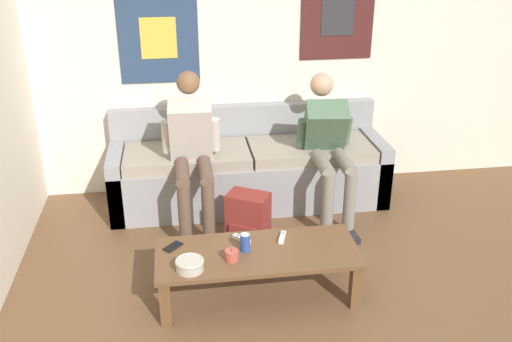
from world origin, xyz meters
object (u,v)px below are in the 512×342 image
at_px(coffee_table, 258,258).
at_px(backpack, 248,221).
at_px(pillar_candle, 232,255).
at_px(person_seated_teen, 328,142).
at_px(game_controller_near_right, 241,239).
at_px(game_controller_near_left, 282,237).
at_px(cell_phone, 173,247).
at_px(couch, 248,169).
at_px(person_seated_adult, 192,148).
at_px(ceramic_bowl, 190,264).
at_px(drink_can_blue, 245,242).

relative_size(coffee_table, backpack, 3.06).
bearing_deg(pillar_candle, person_seated_teen, 51.46).
relative_size(person_seated_teen, game_controller_near_right, 8.64).
bearing_deg(game_controller_near_left, pillar_candle, -150.37).
bearing_deg(cell_phone, couch, 62.23).
bearing_deg(coffee_table, couch, 84.74).
distance_m(pillar_candle, game_controller_near_left, 0.43).
relative_size(coffee_table, cell_phone, 9.27).
xyz_separation_m(person_seated_adult, pillar_candle, (0.19, -1.13, -0.30)).
bearing_deg(person_seated_teen, cell_phone, -143.59).
bearing_deg(backpack, cell_phone, -137.83).
xyz_separation_m(person_seated_adult, game_controller_near_left, (0.56, -0.92, -0.33)).
relative_size(ceramic_bowl, drink_can_blue, 1.46).
bearing_deg(game_controller_near_left, person_seated_adult, 121.24).
relative_size(couch, drink_can_blue, 19.32).
xyz_separation_m(couch, person_seated_adult, (-0.50, -0.37, 0.39)).
relative_size(backpack, ceramic_bowl, 2.43).
relative_size(person_seated_adult, game_controller_near_left, 8.45).
relative_size(person_seated_adult, drink_can_blue, 10.03).
xyz_separation_m(pillar_candle, game_controller_near_right, (0.09, 0.23, -0.02)).
bearing_deg(person_seated_adult, backpack, -46.09).
distance_m(person_seated_teen, cell_phone, 1.65).
bearing_deg(person_seated_teen, coffee_table, -124.65).
bearing_deg(drink_can_blue, game_controller_near_right, 93.80).
height_order(couch, game_controller_near_right, couch).
xyz_separation_m(coffee_table, backpack, (0.02, 0.65, -0.08)).
xyz_separation_m(drink_can_blue, game_controller_near_left, (0.27, 0.11, -0.05)).
relative_size(person_seated_adult, pillar_candle, 14.08).
xyz_separation_m(ceramic_bowl, game_controller_near_right, (0.36, 0.30, -0.03)).
distance_m(couch, game_controller_near_right, 1.30).
bearing_deg(game_controller_near_right, cell_phone, -177.45).
bearing_deg(game_controller_near_left, couch, 92.61).
bearing_deg(couch, drink_can_blue, -98.54).
height_order(backpack, pillar_candle, backpack).
bearing_deg(backpack, drink_can_blue, -99.06).
distance_m(person_seated_teen, game_controller_near_left, 1.15).
height_order(couch, pillar_candle, couch).
distance_m(couch, pillar_candle, 1.54).
height_order(pillar_candle, game_controller_near_left, pillar_candle).
relative_size(person_seated_teen, pillar_candle, 13.09).
relative_size(person_seated_adult, backpack, 2.84).
relative_size(pillar_candle, game_controller_near_left, 0.60).
height_order(coffee_table, person_seated_adult, person_seated_adult).
xyz_separation_m(coffee_table, game_controller_near_right, (-0.09, 0.15, 0.07)).
xyz_separation_m(backpack, cell_phone, (-0.57, -0.52, 0.14)).
bearing_deg(coffee_table, person_seated_teen, 55.35).
relative_size(drink_can_blue, game_controller_near_left, 0.84).
bearing_deg(drink_can_blue, ceramic_bowl, -155.10).
xyz_separation_m(backpack, drink_can_blue, (-0.10, -0.63, 0.20)).
relative_size(couch, person_seated_adult, 1.93).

